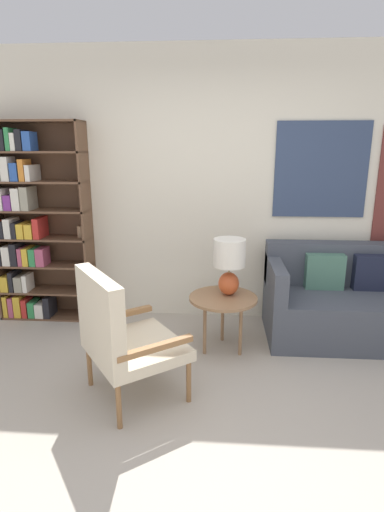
# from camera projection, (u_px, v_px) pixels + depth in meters

# --- Properties ---
(ground_plane) EXTENTS (14.00, 14.00, 0.00)m
(ground_plane) POSITION_uv_depth(u_px,v_px,m) (196.00, 447.00, 2.41)
(ground_plane) COLOR #B2A899
(wall_back) EXTENTS (6.40, 0.08, 2.70)m
(wall_back) POSITION_uv_depth(u_px,v_px,m) (213.00, 189.00, 4.01)
(wall_back) COLOR silver
(wall_back) RESTS_ON ground_plane
(bookshelf) EXTENTS (0.96, 0.30, 2.00)m
(bookshelf) POSITION_uv_depth(u_px,v_px,m) (30.00, 224.00, 4.05)
(bookshelf) COLOR brown
(bookshelf) RESTS_ON ground_plane
(armchair) EXTENTS (0.88, 0.89, 0.96)m
(armchair) POSITION_uv_depth(u_px,v_px,m) (119.00, 332.00, 2.75)
(armchair) COLOR olive
(armchair) RESTS_ON ground_plane
(couch) EXTENTS (1.98, 0.81, 0.86)m
(couch) POSITION_uv_depth(u_px,v_px,m) (373.00, 303.00, 3.76)
(couch) COLOR #474C56
(couch) RESTS_ON ground_plane
(side_table) EXTENTS (0.59, 0.59, 0.50)m
(side_table) POSITION_uv_depth(u_px,v_px,m) (223.00, 302.00, 3.47)
(side_table) COLOR #99704C
(side_table) RESTS_ON ground_plane
(table_lamp) EXTENTS (0.28, 0.28, 0.50)m
(table_lamp) POSITION_uv_depth(u_px,v_px,m) (229.00, 261.00, 3.43)
(table_lamp) COLOR #C65128
(table_lamp) RESTS_ON side_table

